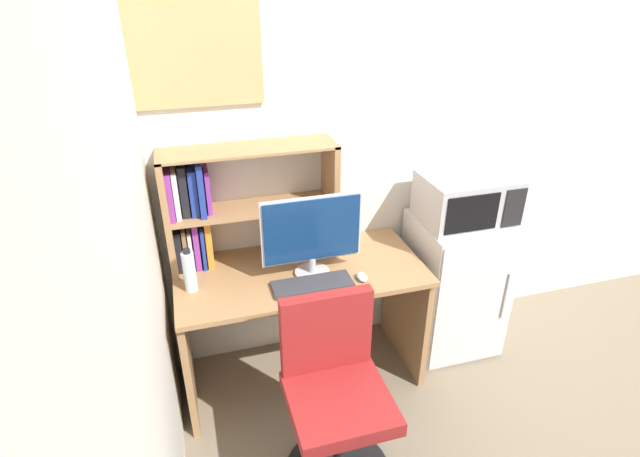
{
  "coord_description": "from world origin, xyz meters",
  "views": [
    {
      "loc": [
        -1.42,
        -2.52,
        2.18
      ],
      "look_at": [
        -0.79,
        -0.35,
        1.0
      ],
      "focal_mm": 27.97,
      "sensor_mm": 36.0,
      "label": 1
    }
  ],
  "objects_px": {
    "keyboard": "(312,284)",
    "computer_mouse": "(362,277)",
    "hutch_bookshelf": "(223,204)",
    "mini_fridge": "(454,284)",
    "water_bottle": "(189,271)",
    "monitor": "(312,233)",
    "desk_chair": "(335,405)",
    "wall_corkboard": "(195,51)",
    "microwave": "(467,199)"
  },
  "relations": [
    {
      "from": "hutch_bookshelf",
      "to": "wall_corkboard",
      "type": "bearing_deg",
      "value": 115.8
    },
    {
      "from": "keyboard",
      "to": "microwave",
      "type": "height_order",
      "value": "microwave"
    },
    {
      "from": "monitor",
      "to": "keyboard",
      "type": "relative_size",
      "value": 1.28
    },
    {
      "from": "microwave",
      "to": "desk_chair",
      "type": "height_order",
      "value": "microwave"
    },
    {
      "from": "water_bottle",
      "to": "microwave",
      "type": "distance_m",
      "value": 1.57
    },
    {
      "from": "water_bottle",
      "to": "wall_corkboard",
      "type": "relative_size",
      "value": 0.37
    },
    {
      "from": "keyboard",
      "to": "computer_mouse",
      "type": "height_order",
      "value": "computer_mouse"
    },
    {
      "from": "monitor",
      "to": "computer_mouse",
      "type": "bearing_deg",
      "value": -28.39
    },
    {
      "from": "mini_fridge",
      "to": "wall_corkboard",
      "type": "relative_size",
      "value": 1.4
    },
    {
      "from": "keyboard",
      "to": "computer_mouse",
      "type": "bearing_deg",
      "value": -2.82
    },
    {
      "from": "computer_mouse",
      "to": "microwave",
      "type": "height_order",
      "value": "microwave"
    },
    {
      "from": "mini_fridge",
      "to": "monitor",
      "type": "bearing_deg",
      "value": -173.75
    },
    {
      "from": "mini_fridge",
      "to": "desk_chair",
      "type": "relative_size",
      "value": 0.94
    },
    {
      "from": "monitor",
      "to": "keyboard",
      "type": "height_order",
      "value": "monitor"
    },
    {
      "from": "keyboard",
      "to": "water_bottle",
      "type": "xyz_separation_m",
      "value": [
        -0.59,
        0.14,
        0.1
      ]
    },
    {
      "from": "monitor",
      "to": "microwave",
      "type": "bearing_deg",
      "value": 6.43
    },
    {
      "from": "mini_fridge",
      "to": "microwave",
      "type": "bearing_deg",
      "value": 89.79
    },
    {
      "from": "hutch_bookshelf",
      "to": "desk_chair",
      "type": "bearing_deg",
      "value": -67.74
    },
    {
      "from": "monitor",
      "to": "computer_mouse",
      "type": "distance_m",
      "value": 0.35
    },
    {
      "from": "computer_mouse",
      "to": "microwave",
      "type": "bearing_deg",
      "value": 18.11
    },
    {
      "from": "desk_chair",
      "to": "wall_corkboard",
      "type": "bearing_deg",
      "value": 112.65
    },
    {
      "from": "microwave",
      "to": "desk_chair",
      "type": "relative_size",
      "value": 0.55
    },
    {
      "from": "water_bottle",
      "to": "desk_chair",
      "type": "bearing_deg",
      "value": -48.06
    },
    {
      "from": "monitor",
      "to": "desk_chair",
      "type": "xyz_separation_m",
      "value": [
        -0.06,
        -0.6,
        -0.57
      ]
    },
    {
      "from": "monitor",
      "to": "water_bottle",
      "type": "bearing_deg",
      "value": 177.44
    },
    {
      "from": "hutch_bookshelf",
      "to": "microwave",
      "type": "bearing_deg",
      "value": -6.57
    },
    {
      "from": "monitor",
      "to": "keyboard",
      "type": "distance_m",
      "value": 0.26
    },
    {
      "from": "keyboard",
      "to": "water_bottle",
      "type": "distance_m",
      "value": 0.61
    },
    {
      "from": "hutch_bookshelf",
      "to": "monitor",
      "type": "height_order",
      "value": "hutch_bookshelf"
    },
    {
      "from": "keyboard",
      "to": "wall_corkboard",
      "type": "distance_m",
      "value": 1.26
    },
    {
      "from": "desk_chair",
      "to": "keyboard",
      "type": "bearing_deg",
      "value": 86.52
    },
    {
      "from": "mini_fridge",
      "to": "wall_corkboard",
      "type": "xyz_separation_m",
      "value": [
        -1.4,
        0.26,
        1.4
      ]
    },
    {
      "from": "monitor",
      "to": "microwave",
      "type": "height_order",
      "value": "monitor"
    },
    {
      "from": "hutch_bookshelf",
      "to": "keyboard",
      "type": "bearing_deg",
      "value": -44.6
    },
    {
      "from": "hutch_bookshelf",
      "to": "mini_fridge",
      "type": "relative_size",
      "value": 1.03
    },
    {
      "from": "computer_mouse",
      "to": "microwave",
      "type": "distance_m",
      "value": 0.79
    },
    {
      "from": "monitor",
      "to": "wall_corkboard",
      "type": "distance_m",
      "value": 1.03
    },
    {
      "from": "computer_mouse",
      "to": "water_bottle",
      "type": "xyz_separation_m",
      "value": [
        -0.85,
        0.15,
        0.09
      ]
    },
    {
      "from": "microwave",
      "to": "keyboard",
      "type": "bearing_deg",
      "value": -167.3
    },
    {
      "from": "keyboard",
      "to": "mini_fridge",
      "type": "height_order",
      "value": "mini_fridge"
    },
    {
      "from": "keyboard",
      "to": "mini_fridge",
      "type": "bearing_deg",
      "value": 12.53
    },
    {
      "from": "computer_mouse",
      "to": "desk_chair",
      "type": "relative_size",
      "value": 0.09
    },
    {
      "from": "hutch_bookshelf",
      "to": "microwave",
      "type": "height_order",
      "value": "hutch_bookshelf"
    },
    {
      "from": "hutch_bookshelf",
      "to": "wall_corkboard",
      "type": "height_order",
      "value": "wall_corkboard"
    },
    {
      "from": "water_bottle",
      "to": "microwave",
      "type": "bearing_deg",
      "value": 2.88
    },
    {
      "from": "microwave",
      "to": "monitor",
      "type": "bearing_deg",
      "value": -173.57
    },
    {
      "from": "monitor",
      "to": "microwave",
      "type": "distance_m",
      "value": 0.95
    },
    {
      "from": "computer_mouse",
      "to": "microwave",
      "type": "relative_size",
      "value": 0.17
    },
    {
      "from": "hutch_bookshelf",
      "to": "computer_mouse",
      "type": "relative_size",
      "value": 10.39
    },
    {
      "from": "keyboard",
      "to": "computer_mouse",
      "type": "relative_size",
      "value": 4.71
    }
  ]
}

